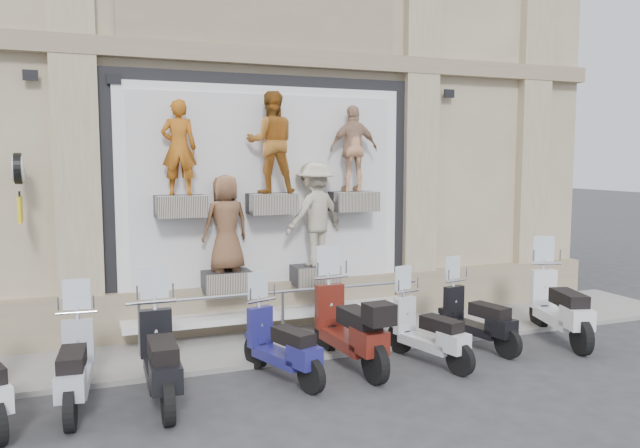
# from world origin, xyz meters

# --- Properties ---
(ground) EXTENTS (90.00, 90.00, 0.00)m
(ground) POSITION_xyz_m (0.00, 0.00, 0.00)
(ground) COLOR #2F2F32
(ground) RESTS_ON ground
(sidewalk) EXTENTS (16.00, 2.20, 0.08)m
(sidewalk) POSITION_xyz_m (0.00, 2.10, 0.04)
(sidewalk) COLOR gray
(sidewalk) RESTS_ON ground
(building) EXTENTS (14.00, 8.60, 12.00)m
(building) POSITION_xyz_m (0.00, 7.00, 6.00)
(building) COLOR #BDAC8A
(building) RESTS_ON ground
(shop_vitrine) EXTENTS (5.60, 1.03, 4.30)m
(shop_vitrine) POSITION_xyz_m (0.10, 2.74, 2.38)
(shop_vitrine) COLOR black
(shop_vitrine) RESTS_ON ground
(guard_rail) EXTENTS (5.06, 0.10, 0.93)m
(guard_rail) POSITION_xyz_m (0.00, 2.00, 0.47)
(guard_rail) COLOR #9EA0A5
(guard_rail) RESTS_ON ground
(clock_sign_bracket) EXTENTS (0.10, 0.80, 1.02)m
(clock_sign_bracket) POSITION_xyz_m (-3.90, 2.47, 2.80)
(clock_sign_bracket) COLOR black
(clock_sign_bracket) RESTS_ON ground
(scooter_c) EXTENTS (0.71, 1.91, 1.52)m
(scooter_c) POSITION_xyz_m (-3.22, 0.41, 0.76)
(scooter_c) COLOR #A0A4AE
(scooter_c) RESTS_ON ground
(scooter_d) EXTENTS (0.64, 2.04, 1.65)m
(scooter_d) POSITION_xyz_m (-2.20, 0.22, 0.82)
(scooter_d) COLOR black
(scooter_d) RESTS_ON ground
(scooter_e) EXTENTS (1.06, 1.87, 1.46)m
(scooter_e) POSITION_xyz_m (-0.53, 0.42, 0.73)
(scooter_e) COLOR navy
(scooter_e) RESTS_ON ground
(scooter_f) EXTENTS (0.77, 2.18, 1.74)m
(scooter_f) POSITION_xyz_m (0.57, 0.58, 0.87)
(scooter_f) COLOR #52150E
(scooter_f) RESTS_ON ground
(scooter_g) EXTENTS (0.92, 1.83, 1.42)m
(scooter_g) POSITION_xyz_m (1.75, 0.27, 0.71)
(scooter_g) COLOR #B6BABE
(scooter_g) RESTS_ON ground
(scooter_h) EXTENTS (0.85, 1.84, 1.44)m
(scooter_h) POSITION_xyz_m (2.91, 0.67, 0.72)
(scooter_h) COLOR black
(scooter_h) RESTS_ON ground
(scooter_i) EXTENTS (1.19, 2.20, 1.72)m
(scooter_i) POSITION_xyz_m (4.45, 0.49, 0.86)
(scooter_i) COLOR silver
(scooter_i) RESTS_ON ground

